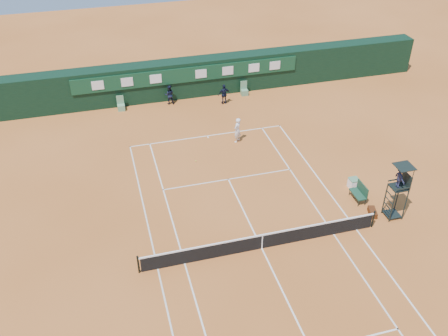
# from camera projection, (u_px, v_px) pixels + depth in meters

# --- Properties ---
(ground) EXTENTS (90.00, 90.00, 0.00)m
(ground) POSITION_uv_depth(u_px,v_px,m) (262.00, 248.00, 26.09)
(ground) COLOR #C46A2E
(ground) RESTS_ON ground
(court_lines) EXTENTS (11.05, 23.85, 0.01)m
(court_lines) POSITION_uv_depth(u_px,v_px,m) (262.00, 248.00, 26.09)
(court_lines) COLOR silver
(court_lines) RESTS_ON ground
(tennis_net) EXTENTS (12.90, 0.10, 1.10)m
(tennis_net) POSITION_uv_depth(u_px,v_px,m) (262.00, 241.00, 25.80)
(tennis_net) COLOR black
(tennis_net) RESTS_ON ground
(back_wall) EXTENTS (40.00, 1.65, 3.00)m
(back_wall) POSITION_uv_depth(u_px,v_px,m) (187.00, 78.00, 40.11)
(back_wall) COLOR black
(back_wall) RESTS_ON ground
(linesman_chair_left) EXTENTS (0.55, 0.50, 1.15)m
(linesman_chair_left) POSITION_uv_depth(u_px,v_px,m) (121.00, 106.00, 38.58)
(linesman_chair_left) COLOR #64986C
(linesman_chair_left) RESTS_ON ground
(linesman_chair_right) EXTENTS (0.55, 0.50, 1.15)m
(linesman_chair_right) POSITION_uv_depth(u_px,v_px,m) (244.00, 91.00, 40.78)
(linesman_chair_right) COLOR #5B8C65
(linesman_chair_right) RESTS_ON ground
(umpire_chair) EXTENTS (0.96, 0.95, 3.42)m
(umpire_chair) POSITION_uv_depth(u_px,v_px,m) (400.00, 181.00, 26.85)
(umpire_chair) COLOR black
(umpire_chair) RESTS_ON ground
(player_bench) EXTENTS (0.56, 1.20, 1.10)m
(player_bench) POSITION_uv_depth(u_px,v_px,m) (360.00, 192.00, 29.14)
(player_bench) COLOR #193F2D
(player_bench) RESTS_ON ground
(tennis_bag) EXTENTS (0.60, 0.93, 0.32)m
(tennis_bag) POSITION_uv_depth(u_px,v_px,m) (372.00, 212.00, 28.27)
(tennis_bag) COLOR black
(tennis_bag) RESTS_ON ground
(cooler) EXTENTS (0.57, 0.57, 0.65)m
(cooler) POSITION_uv_depth(u_px,v_px,m) (354.00, 183.00, 30.28)
(cooler) COLOR white
(cooler) RESTS_ON ground
(tennis_ball) EXTENTS (0.07, 0.07, 0.07)m
(tennis_ball) POSITION_uv_depth(u_px,v_px,m) (196.00, 161.00, 32.82)
(tennis_ball) COLOR #DCEE37
(tennis_ball) RESTS_ON ground
(player) EXTENTS (0.78, 0.77, 1.82)m
(player) POSITION_uv_depth(u_px,v_px,m) (237.00, 130.00, 34.40)
(player) COLOR white
(player) RESTS_ON ground
(ball_kid_left) EXTENTS (0.84, 0.70, 1.56)m
(ball_kid_left) POSITION_uv_depth(u_px,v_px,m) (169.00, 95.00, 39.21)
(ball_kid_left) COLOR black
(ball_kid_left) RESTS_ON ground
(ball_kid_right) EXTENTS (0.99, 0.48, 1.64)m
(ball_kid_right) POSITION_uv_depth(u_px,v_px,m) (224.00, 94.00, 39.20)
(ball_kid_right) COLOR black
(ball_kid_right) RESTS_ON ground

